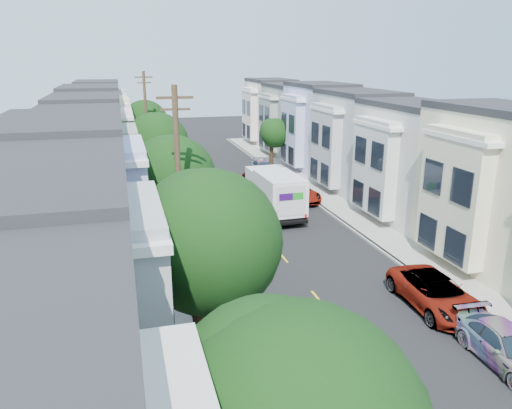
{
  "coord_description": "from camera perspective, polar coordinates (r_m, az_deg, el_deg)",
  "views": [
    {
      "loc": [
        -8.63,
        -20.15,
        11.22
      ],
      "look_at": [
        -0.61,
        9.58,
        2.2
      ],
      "focal_mm": 35.0,
      "sensor_mm": 36.0,
      "label": 1
    }
  ],
  "objects": [
    {
      "name": "ground",
      "position": [
        24.62,
        7.33,
        -10.92
      ],
      "size": [
        160.0,
        160.0,
        0.0
      ],
      "primitive_type": "plane",
      "color": "black",
      "rests_on": "ground"
    },
    {
      "name": "road_slab",
      "position": [
        37.89,
        -1.25,
        -0.89
      ],
      "size": [
        12.0,
        70.0,
        0.02
      ],
      "primitive_type": "cube",
      "color": "black",
      "rests_on": "ground"
    },
    {
      "name": "curb_left",
      "position": [
        36.96,
        -10.39,
        -1.5
      ],
      "size": [
        0.3,
        70.0,
        0.15
      ],
      "primitive_type": "cube",
      "color": "gray",
      "rests_on": "ground"
    },
    {
      "name": "curb_right",
      "position": [
        39.69,
        7.26,
        -0.12
      ],
      "size": [
        0.3,
        70.0,
        0.15
      ],
      "primitive_type": "cube",
      "color": "gray",
      "rests_on": "ground"
    },
    {
      "name": "sidewalk_left",
      "position": [
        36.89,
        -12.4,
        -1.65
      ],
      "size": [
        2.6,
        70.0,
        0.15
      ],
      "primitive_type": "cube",
      "color": "gray",
      "rests_on": "ground"
    },
    {
      "name": "sidewalk_right",
      "position": [
        40.18,
        8.98,
        0.02
      ],
      "size": [
        2.6,
        70.0,
        0.15
      ],
      "primitive_type": "cube",
      "color": "gray",
      "rests_on": "ground"
    },
    {
      "name": "centerline",
      "position": [
        37.89,
        -1.25,
        -0.9
      ],
      "size": [
        0.12,
        70.0,
        0.01
      ],
      "primitive_type": "cube",
      "color": "gold",
      "rests_on": "ground"
    },
    {
      "name": "townhouse_row_left",
      "position": [
        36.98,
        -18.28,
        -2.19
      ],
      "size": [
        5.0,
        70.0,
        8.5
      ],
      "primitive_type": "cube",
      "color": "silver",
      "rests_on": "ground"
    },
    {
      "name": "townhouse_row_right",
      "position": [
        41.86,
        13.74,
        0.3
      ],
      "size": [
        5.0,
        70.0,
        8.5
      ],
      "primitive_type": "cube",
      "color": "silver",
      "rests_on": "ground"
    },
    {
      "name": "tree_b",
      "position": [
        15.91,
        -5.73,
        -4.39
      ],
      "size": [
        4.7,
        4.7,
        7.99
      ],
      "color": "black",
      "rests_on": "ground"
    },
    {
      "name": "tree_c",
      "position": [
        26.84,
        -9.74,
        2.84
      ],
      "size": [
        4.7,
        4.7,
        7.44
      ],
      "color": "black",
      "rests_on": "ground"
    },
    {
      "name": "tree_d",
      "position": [
        37.25,
        -11.4,
        6.68
      ],
      "size": [
        4.7,
        4.7,
        7.55
      ],
      "color": "black",
      "rests_on": "ground"
    },
    {
      "name": "tree_e",
      "position": [
        53.06,
        -12.64,
        9.05
      ],
      "size": [
        4.7,
        4.7,
        7.23
      ],
      "color": "black",
      "rests_on": "ground"
    },
    {
      "name": "tree_far_r",
      "position": [
        53.04,
        2.1,
        8.11
      ],
      "size": [
        3.1,
        3.1,
        5.25
      ],
      "color": "black",
      "rests_on": "ground"
    },
    {
      "name": "utility_pole_near",
      "position": [
        23.08,
        -8.78,
        0.89
      ],
      "size": [
        1.6,
        0.26,
        10.0
      ],
      "color": "#42301E",
      "rests_on": "ground"
    },
    {
      "name": "utility_pole_far",
      "position": [
        48.58,
        -12.38,
        8.78
      ],
      "size": [
        1.6,
        0.26,
        10.0
      ],
      "color": "#42301E",
      "rests_on": "ground"
    },
    {
      "name": "fedex_truck",
      "position": [
        36.73,
        2.18,
        1.52
      ],
      "size": [
        2.64,
        6.86,
        3.29
      ],
      "rotation": [
        0.0,
        0.0,
        0.03
      ],
      "color": "silver",
      "rests_on": "ground"
    },
    {
      "name": "lead_sedan",
      "position": [
        45.48,
        -0.45,
        2.87
      ],
      "size": [
        1.81,
        4.05,
        1.28
      ],
      "primitive_type": "imported",
      "rotation": [
        0.0,
        0.0,
        -0.08
      ],
      "color": "#232327",
      "rests_on": "ground"
    },
    {
      "name": "parked_left_b",
      "position": [
        17.04,
        0.86,
        -21.63
      ],
      "size": [
        2.11,
        4.68,
        1.48
      ],
      "primitive_type": "imported",
      "rotation": [
        0.0,
        0.0,
        0.08
      ],
      "color": "black",
      "rests_on": "ground"
    },
    {
      "name": "parked_left_c",
      "position": [
        22.04,
        -3.62,
        -12.05
      ],
      "size": [
        1.94,
        4.72,
        1.51
      ],
      "primitive_type": "imported",
      "rotation": [
        0.0,
        0.0,
        0.03
      ],
      "color": "#B4B4B4",
      "rests_on": "ground"
    },
    {
      "name": "parked_left_d",
      "position": [
        34.31,
        -8.13,
        -1.71
      ],
      "size": [
        1.87,
        4.35,
        1.38
      ],
      "primitive_type": "imported",
      "rotation": [
        0.0,
        0.0,
        -0.06
      ],
      "color": "#430811",
      "rests_on": "ground"
    },
    {
      "name": "parked_right_a",
      "position": [
        21.83,
        26.81,
        -14.39
      ],
      "size": [
        2.17,
        4.78,
        1.41
      ],
      "primitive_type": "imported",
      "rotation": [
        0.0,
        0.0,
        -0.04
      ],
      "color": "#424242",
      "rests_on": "ground"
    },
    {
      "name": "parked_right_b",
      "position": [
        24.92,
        19.84,
        -9.52
      ],
      "size": [
        2.71,
        5.58,
        1.53
      ],
      "primitive_type": "imported",
      "rotation": [
        0.0,
        0.0,
        -0.03
      ],
      "color": "silver",
      "rests_on": "ground"
    },
    {
      "name": "parked_right_c",
      "position": [
        40.93,
        4.73,
        1.42
      ],
      "size": [
        2.94,
        5.48,
        1.46
      ],
      "primitive_type": "imported",
      "rotation": [
        0.0,
        0.0,
        0.1
      ],
      "color": "black",
      "rests_on": "ground"
    },
    {
      "name": "parked_right_d",
      "position": [
        50.41,
        0.81,
        4.23
      ],
      "size": [
        1.94,
        4.41,
        1.31
      ],
      "primitive_type": "imported",
      "rotation": [
        0.0,
        0.0,
        0.02
      ],
      "color": "black",
      "rests_on": "ground"
    }
  ]
}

